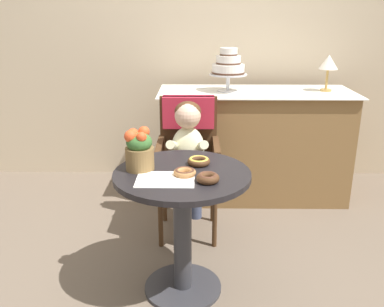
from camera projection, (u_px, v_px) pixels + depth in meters
The scene contains 13 objects.
ground_plane at pixel (183, 288), 2.40m from camera, with size 8.00×8.00×0.00m, color #6B5B4C.
back_wall at pixel (189, 30), 3.71m from camera, with size 4.80×0.10×2.70m, color #C1AD8E.
cafe_table at pixel (182, 209), 2.24m from camera, with size 0.72×0.72×0.72m.
wicker_chair at pixel (188, 144), 2.89m from camera, with size 0.42×0.45×0.95m.
seated_child at pixel (188, 145), 2.73m from camera, with size 0.27×0.32×0.73m.
paper_napkin at pixel (165, 179), 2.07m from camera, with size 0.29×0.21×0.00m, color white.
donut_front at pixel (199, 161), 2.27m from camera, with size 0.12×0.12×0.04m.
donut_mid at pixel (208, 178), 2.04m from camera, with size 0.11×0.11×0.04m.
donut_side at pixel (185, 172), 2.12m from camera, with size 0.12×0.12×0.03m.
flower_vase at pixel (139, 149), 2.17m from camera, with size 0.15×0.15×0.22m.
display_counter at pixel (254, 144), 3.48m from camera, with size 1.56×0.62×0.90m.
tiered_cake_stand at pixel (228, 66), 3.27m from camera, with size 0.30×0.30×0.34m.
table_lamp at pixel (328, 64), 3.27m from camera, with size 0.15×0.15×0.28m.
Camera 1 is at (0.08, -2.02, 1.52)m, focal length 39.04 mm.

